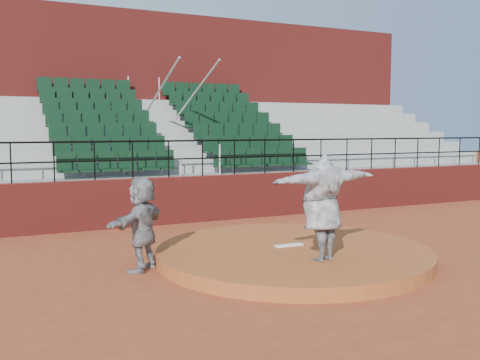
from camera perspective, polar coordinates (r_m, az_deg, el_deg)
name	(u,v)px	position (r m, az deg, el deg)	size (l,w,h in m)	color
ground	(293,260)	(10.98, 5.64, -8.45)	(90.00, 90.00, 0.00)	brown
pitchers_mound	(293,254)	(10.95, 5.64, -7.81)	(5.50, 5.50, 0.25)	#9E4E23
pitching_rubber	(289,245)	(11.04, 5.25, -6.95)	(0.60, 0.15, 0.03)	white
boundary_wall	(203,198)	(15.29, -4.00, -1.98)	(24.00, 0.30, 1.30)	maroon
wall_railing	(202,150)	(15.17, -4.04, 3.19)	(24.04, 0.05, 1.03)	black
seating_deck	(164,163)	(18.64, -8.09, 1.78)	(24.00, 5.97, 4.63)	gray
press_box_facade	(135,106)	(22.43, -11.18, 7.75)	(24.00, 3.00, 7.10)	maroon
pitcher	(322,208)	(9.77, 8.79, -2.92)	(2.39, 0.65, 1.94)	black
fielder	(142,224)	(10.13, -10.40, -4.61)	(1.63, 0.52, 1.76)	black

